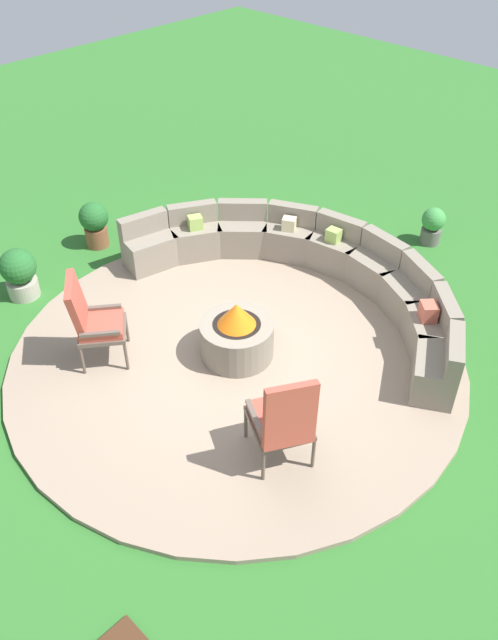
% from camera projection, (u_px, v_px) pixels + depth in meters
% --- Properties ---
extents(ground_plane, '(24.00, 24.00, 0.00)m').
position_uv_depth(ground_plane, '(237.00, 357.00, 7.54)').
color(ground_plane, '#2D6B28').
extents(patio_circle, '(5.30, 5.30, 0.06)m').
position_uv_depth(patio_circle, '(237.00, 355.00, 7.52)').
color(patio_circle, gray).
rests_on(patio_circle, ground_plane).
extents(fire_pit, '(0.85, 0.85, 0.73)m').
position_uv_depth(fire_pit, '(237.00, 335.00, 7.33)').
color(fire_pit, gray).
rests_on(fire_pit, patio_circle).
extents(curved_stone_bench, '(4.76, 2.38, 0.73)m').
position_uv_depth(curved_stone_bench, '(311.00, 269.00, 8.35)').
color(curved_stone_bench, gray).
rests_on(curved_stone_bench, patio_circle).
extents(lounge_chair_front_left, '(0.74, 0.78, 1.13)m').
position_uv_depth(lounge_chair_front_left, '(92.00, 319.00, 7.10)').
color(lounge_chair_front_left, brown).
rests_on(lounge_chair_front_left, patio_circle).
extents(lounge_chair_front_right, '(0.79, 0.77, 1.12)m').
position_uv_depth(lounge_chair_front_right, '(283.00, 419.00, 5.95)').
color(lounge_chair_front_right, brown).
rests_on(lounge_chair_front_right, patio_circle).
extents(potted_plant_0, '(0.47, 0.47, 0.70)m').
position_uv_depth(potted_plant_0, '(19.00, 272.00, 8.26)').
color(potted_plant_0, '#A89E8E').
rests_on(potted_plant_0, ground_plane).
extents(potted_plant_1, '(0.42, 0.42, 0.69)m').
position_uv_depth(potted_plant_1, '(95.00, 222.00, 9.23)').
color(potted_plant_1, brown).
rests_on(potted_plant_1, ground_plane).
extents(potted_plant_2, '(0.34, 0.34, 0.56)m').
position_uv_depth(potted_plant_2, '(433.00, 224.00, 9.34)').
color(potted_plant_2, '#605B56').
rests_on(potted_plant_2, ground_plane).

